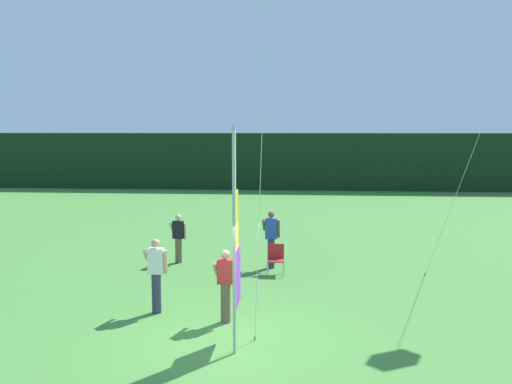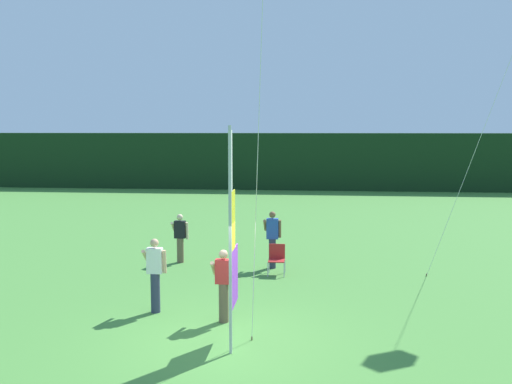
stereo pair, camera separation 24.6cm
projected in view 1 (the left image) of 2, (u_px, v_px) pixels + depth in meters
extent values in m
plane|color=#478438|center=(228.00, 341.00, 11.47)|extent=(120.00, 120.00, 0.00)
cube|color=black|center=(282.00, 161.00, 40.79)|extent=(80.00, 2.40, 4.04)
cylinder|color=#B7B7BC|center=(234.00, 242.00, 10.61)|extent=(0.06, 0.06, 4.39)
cube|color=purple|center=(237.00, 277.00, 11.21)|extent=(0.02, 0.97, 1.17)
cube|color=yellow|center=(236.00, 221.00, 10.90)|extent=(0.02, 0.60, 1.17)
cube|color=white|center=(235.00, 161.00, 10.59)|extent=(0.02, 0.23, 1.17)
cylinder|color=#2D334C|center=(271.00, 253.00, 17.49)|extent=(0.22, 0.22, 0.93)
cube|color=#284CA8|center=(271.00, 229.00, 17.40)|extent=(0.36, 0.20, 0.64)
sphere|color=brown|center=(271.00, 215.00, 17.35)|extent=(0.20, 0.20, 0.20)
cylinder|color=brown|center=(264.00, 225.00, 17.47)|extent=(0.09, 0.48, 0.42)
cylinder|color=brown|center=(279.00, 229.00, 17.39)|extent=(0.09, 0.14, 0.56)
cylinder|color=#2D334C|center=(156.00, 293.00, 13.21)|extent=(0.22, 0.22, 0.95)
cube|color=white|center=(156.00, 261.00, 13.12)|extent=(0.36, 0.20, 0.60)
sphere|color=tan|center=(155.00, 243.00, 13.07)|extent=(0.20, 0.20, 0.20)
cylinder|color=tan|center=(147.00, 257.00, 13.19)|extent=(0.09, 0.48, 0.42)
cylinder|color=tan|center=(166.00, 262.00, 13.11)|extent=(0.09, 0.14, 0.56)
cylinder|color=brown|center=(226.00, 303.00, 12.57)|extent=(0.22, 0.22, 0.89)
cube|color=red|center=(225.00, 272.00, 12.49)|extent=(0.36, 0.20, 0.55)
sphere|color=tan|center=(225.00, 254.00, 12.44)|extent=(0.20, 0.20, 0.20)
cylinder|color=tan|center=(216.00, 269.00, 12.56)|extent=(0.09, 0.48, 0.42)
cylinder|color=tan|center=(236.00, 274.00, 12.48)|extent=(0.09, 0.14, 0.56)
cylinder|color=brown|center=(179.00, 250.00, 18.19)|extent=(0.22, 0.22, 0.81)
cube|color=black|center=(178.00, 230.00, 18.12)|extent=(0.36, 0.20, 0.56)
sphere|color=beige|center=(178.00, 217.00, 18.07)|extent=(0.20, 0.20, 0.20)
cylinder|color=beige|center=(172.00, 228.00, 18.19)|extent=(0.09, 0.48, 0.42)
cylinder|color=beige|center=(185.00, 231.00, 18.11)|extent=(0.09, 0.14, 0.56)
cylinder|color=#BCBCC1|center=(267.00, 270.00, 16.48)|extent=(0.03, 0.03, 0.42)
cylinder|color=#BCBCC1|center=(283.00, 270.00, 16.44)|extent=(0.03, 0.03, 0.42)
cylinder|color=#BCBCC1|center=(268.00, 266.00, 16.95)|extent=(0.03, 0.03, 0.42)
cylinder|color=#BCBCC1|center=(284.00, 266.00, 16.91)|extent=(0.03, 0.03, 0.42)
cube|color=#B22323|center=(276.00, 260.00, 16.67)|extent=(0.48, 0.48, 0.03)
cube|color=#B22323|center=(276.00, 251.00, 16.88)|extent=(0.48, 0.03, 0.44)
cylinder|color=brown|center=(425.00, 274.00, 16.64)|extent=(0.03, 0.03, 0.08)
cylinder|color=silver|center=(477.00, 142.00, 15.73)|extent=(2.45, 0.76, 7.93)
cylinder|color=brown|center=(255.00, 338.00, 11.52)|extent=(0.03, 0.03, 0.08)
cylinder|color=silver|center=(264.00, 83.00, 10.47)|extent=(0.43, 0.96, 10.34)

